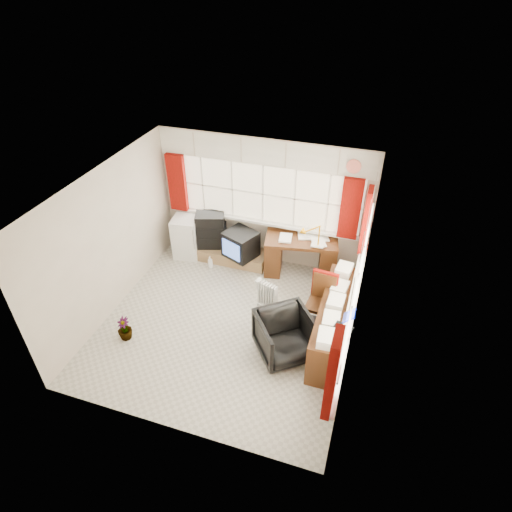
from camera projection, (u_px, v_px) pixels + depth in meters
The scene contains 20 objects.
ground at pixel (227, 324), 7.15m from camera, with size 4.00×4.00×0.00m, color beige.
room_walls at pixel (223, 251), 6.27m from camera, with size 4.00×4.00×4.00m.
window_back at pixel (262, 219), 8.09m from camera, with size 3.70×0.12×3.60m.
window_right at pixel (352, 307), 6.11m from camera, with size 0.12×3.70×3.60m.
curtains at pixel (299, 232), 6.78m from camera, with size 3.83×3.83×1.15m.
overhead_cabinets at pixel (307, 185), 6.34m from camera, with size 3.98×3.98×0.48m.
desk at pixel (301, 254), 8.06m from camera, with size 1.43×0.89×0.81m.
desk_lamp at pixel (319, 231), 7.45m from camera, with size 0.17×0.15×0.47m.
task_chair at pixel (322, 299), 6.86m from camera, with size 0.46×0.48×1.01m.
office_chair at pixel (285, 336), 6.43m from camera, with size 0.79×0.81×0.74m, color black.
radiator at pixel (268, 298), 7.34m from camera, with size 0.39×0.25×0.54m.
credenza at pixel (335, 322), 6.64m from camera, with size 0.50×2.00×0.85m.
file_tray at pixel (341, 334), 5.87m from camera, with size 0.26×0.33×0.11m, color black.
tv_bench at pixel (232, 255), 8.54m from camera, with size 1.40×0.50×0.25m, color #A97A54.
crt_tv at pixel (240, 244), 8.17m from camera, with size 0.72×0.70×0.51m.
hifi_stack at pixel (211, 230), 8.44m from camera, with size 0.76×0.61×0.70m.
mini_fridge at pixel (187, 237), 8.53m from camera, with size 0.56×0.56×0.84m.
spray_bottle_a at pixel (210, 262), 8.33m from camera, with size 0.10×0.10×0.27m, color white.
spray_bottle_b at pixel (263, 282), 7.90m from camera, with size 0.08×0.08×0.17m, color #81C1B1.
flower_vase at pixel (124, 329), 6.78m from camera, with size 0.23×0.23×0.41m, color black.
Camera 1 is at (2.03, -4.73, 5.11)m, focal length 30.00 mm.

